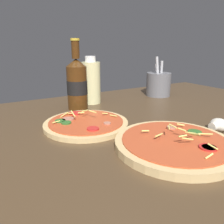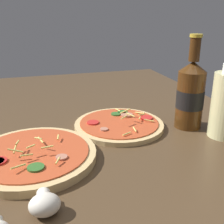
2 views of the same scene
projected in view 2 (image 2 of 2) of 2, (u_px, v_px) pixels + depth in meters
The scene contains 5 objects.
counter_slab at pixel (115, 145), 71.05cm from camera, with size 160.00×90.00×2.50cm.
pizza_near at pixel (33, 156), 61.39cm from camera, with size 27.83×27.83×4.96cm.
pizza_far at pixel (119, 124), 78.60cm from camera, with size 24.85×24.85×4.21cm.
beer_bottle at pixel (190, 94), 76.08cm from camera, with size 7.47×7.47×25.31cm.
mushroom_left at pixel (45, 204), 45.13cm from camera, with size 5.41×5.15×3.61cm.
Camera 2 is at (60.86, -18.85, 33.81)cm, focal length 45.00 mm.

